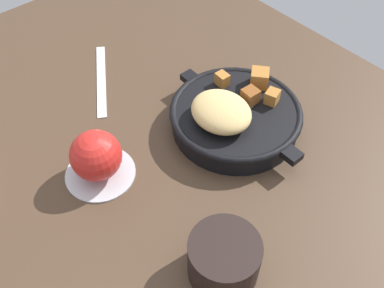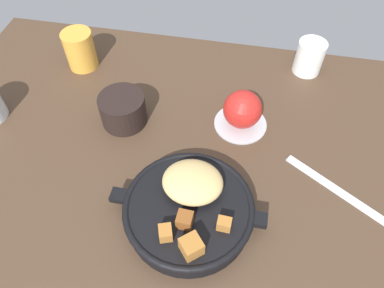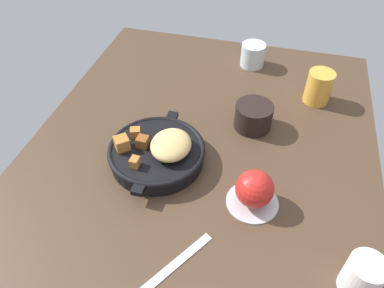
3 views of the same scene
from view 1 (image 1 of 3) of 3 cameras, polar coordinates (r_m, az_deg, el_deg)
name	(u,v)px [view 1 (image 1 of 3)]	position (r cm, az deg, el deg)	size (l,w,h in cm)	color
ground_plane	(196,157)	(71.16, 0.50, -1.70)	(115.34, 80.63, 2.40)	#473323
cast_iron_skillet	(235,116)	(72.03, 5.56, 3.63)	(25.89, 21.62, 7.67)	black
saucer_plate	(100,173)	(68.74, -11.76, -3.67)	(10.72, 10.72, 0.60)	#B7BABF
red_apple	(96,156)	(65.56, -12.32, -1.47)	(7.69, 7.69, 7.69)	red
butter_knife	(101,79)	(84.07, -11.66, 8.18)	(19.89, 1.60, 0.36)	silver
coffee_mug_dark	(224,258)	(56.78, 4.14, -14.54)	(9.18, 9.18, 6.34)	black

